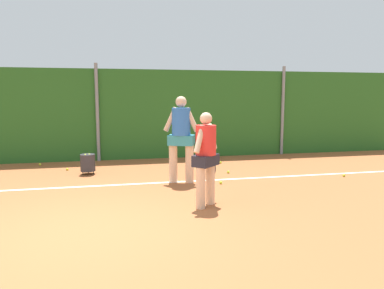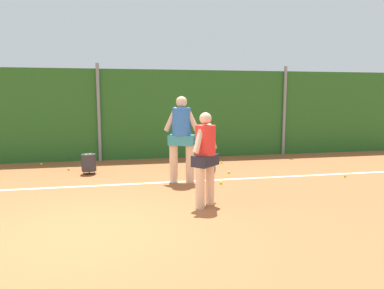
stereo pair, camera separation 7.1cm
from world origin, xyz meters
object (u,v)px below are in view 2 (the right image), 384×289
at_px(tennis_ball_7, 42,164).
at_px(tennis_ball_4, 222,162).
at_px(player_midcourt, 182,135).
at_px(ball_hopper, 89,162).
at_px(tennis_ball_1, 345,176).
at_px(tennis_ball_10, 69,169).
at_px(tennis_ball_11, 221,183).
at_px(player_foreground_near, 205,154).
at_px(tennis_ball_9, 229,172).

bearing_deg(tennis_ball_7, tennis_ball_4, -8.84).
distance_m(player_midcourt, ball_hopper, 2.61).
relative_size(tennis_ball_1, tennis_ball_7, 1.00).
relative_size(tennis_ball_10, tennis_ball_11, 1.00).
height_order(player_foreground_near, tennis_ball_10, player_foreground_near).
bearing_deg(tennis_ball_1, tennis_ball_4, 136.56).
height_order(player_foreground_near, tennis_ball_4, player_foreground_near).
relative_size(player_midcourt, tennis_ball_9, 29.16).
height_order(player_foreground_near, tennis_ball_1, player_foreground_near).
bearing_deg(tennis_ball_10, player_foreground_near, -53.54).
bearing_deg(tennis_ball_11, tennis_ball_1, 1.24).
bearing_deg(player_foreground_near, tennis_ball_9, 20.06).
distance_m(player_foreground_near, tennis_ball_1, 4.23).
bearing_deg(tennis_ball_4, ball_hopper, -169.53).
distance_m(player_foreground_near, tennis_ball_9, 2.94).
bearing_deg(tennis_ball_4, tennis_ball_9, -98.33).
xyz_separation_m(tennis_ball_1, tennis_ball_10, (-6.60, 2.19, 0.00)).
bearing_deg(tennis_ball_9, tennis_ball_4, 81.67).
relative_size(tennis_ball_7, tennis_ball_11, 1.00).
bearing_deg(tennis_ball_1, tennis_ball_11, -178.76).
distance_m(tennis_ball_1, tennis_ball_11, 3.11).
bearing_deg(tennis_ball_9, tennis_ball_11, -116.22).
xyz_separation_m(ball_hopper, tennis_ball_1, (6.04, -1.61, -0.26)).
height_order(ball_hopper, tennis_ball_9, ball_hopper).
relative_size(tennis_ball_7, tennis_ball_10, 1.00).
xyz_separation_m(player_foreground_near, player_midcourt, (-0.09, 1.85, 0.15)).
bearing_deg(tennis_ball_4, tennis_ball_10, -178.80).
bearing_deg(player_foreground_near, tennis_ball_11, 20.13).
bearing_deg(tennis_ball_10, ball_hopper, -46.06).
relative_size(tennis_ball_1, tennis_ball_4, 1.00).
distance_m(ball_hopper, tennis_ball_1, 6.25).
relative_size(player_foreground_near, player_midcourt, 0.86).
height_order(ball_hopper, tennis_ball_1, ball_hopper).
height_order(player_foreground_near, ball_hopper, player_foreground_near).
height_order(tennis_ball_10, tennis_ball_11, same).
relative_size(player_foreground_near, tennis_ball_10, 25.06).
xyz_separation_m(player_midcourt, tennis_ball_7, (-3.50, 2.76, -1.05)).
bearing_deg(tennis_ball_9, tennis_ball_10, 162.90).
bearing_deg(player_midcourt, ball_hopper, 170.57).
relative_size(ball_hopper, tennis_ball_11, 7.78).
distance_m(tennis_ball_9, tennis_ball_11, 1.15).
relative_size(ball_hopper, tennis_ball_4, 7.78).
relative_size(player_foreground_near, tennis_ball_4, 25.06).
height_order(tennis_ball_4, tennis_ball_9, same).
height_order(player_midcourt, tennis_ball_4, player_midcourt).
height_order(tennis_ball_1, tennis_ball_9, same).
height_order(player_foreground_near, player_midcourt, player_midcourt).
bearing_deg(player_foreground_near, tennis_ball_10, 82.63).
distance_m(tennis_ball_7, tennis_ball_10, 1.20).
relative_size(player_foreground_near, tennis_ball_7, 25.06).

